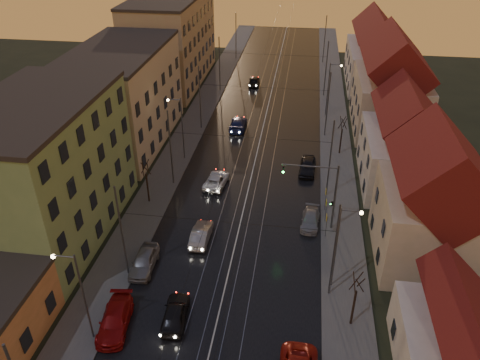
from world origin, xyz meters
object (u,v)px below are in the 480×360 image
at_px(parked_right_2, 307,166).
at_px(street_lamp_0, 78,289).
at_px(street_lamp_1, 341,241).
at_px(street_lamp_2, 180,123).
at_px(parked_left_3, 144,261).
at_px(driving_car_0, 175,313).
at_px(driving_car_1, 201,234).
at_px(parked_left_2, 115,320).
at_px(driving_car_3, 238,124).
at_px(parked_right_1, 310,220).
at_px(driving_car_2, 216,180).
at_px(street_lamp_3, 331,84).
at_px(driving_car_4, 254,81).
at_px(traffic_light_mast, 325,189).

bearing_deg(parked_right_2, street_lamp_0, -117.29).
height_order(street_lamp_1, street_lamp_2, same).
distance_m(street_lamp_1, parked_left_3, 17.02).
bearing_deg(street_lamp_1, driving_car_0, -156.05).
height_order(driving_car_1, parked_left_2, parked_left_2).
distance_m(street_lamp_0, parked_left_3, 9.08).
relative_size(driving_car_1, parked_left_3, 0.96).
xyz_separation_m(driving_car_0, driving_car_3, (-0.27, 35.09, 0.00)).
bearing_deg(parked_right_1, driving_car_2, 154.76).
relative_size(driving_car_0, parked_right_2, 0.96).
bearing_deg(driving_car_2, street_lamp_2, -39.07).
bearing_deg(street_lamp_3, parked_right_1, -94.50).
bearing_deg(street_lamp_3, driving_car_4, 136.86).
relative_size(street_lamp_3, parked_left_2, 1.56).
bearing_deg(street_lamp_3, street_lamp_1, -90.00).
bearing_deg(street_lamp_0, driving_car_0, 23.22).
bearing_deg(parked_left_3, driving_car_1, 45.99).
xyz_separation_m(street_lamp_3, traffic_light_mast, (-1.11, -28.00, -0.29)).
xyz_separation_m(street_lamp_2, driving_car_3, (5.64, 9.63, -4.13)).
bearing_deg(street_lamp_2, driving_car_2, -45.72).
height_order(driving_car_3, driving_car_4, driving_car_3).
bearing_deg(parked_left_3, parked_left_2, -92.47).
relative_size(street_lamp_2, driving_car_1, 1.79).
xyz_separation_m(driving_car_0, parked_left_3, (-4.23, 5.39, 0.04)).
relative_size(street_lamp_2, traffic_light_mast, 1.11).
relative_size(parked_left_3, parked_right_2, 1.00).
height_order(driving_car_2, parked_right_1, driving_car_2).
height_order(driving_car_0, parked_right_1, driving_car_0).
height_order(traffic_light_mast, driving_car_0, traffic_light_mast).
bearing_deg(driving_car_4, driving_car_0, 87.34).
bearing_deg(driving_car_0, driving_car_2, -93.53).
xyz_separation_m(traffic_light_mast, driving_car_4, (-11.25, 39.59, -3.85)).
xyz_separation_m(street_lamp_3, driving_car_1, (-12.40, -31.57, -4.15)).
height_order(street_lamp_3, parked_left_3, street_lamp_3).
relative_size(street_lamp_0, driving_car_1, 1.79).
height_order(driving_car_3, parked_left_3, parked_left_3).
height_order(driving_car_1, driving_car_4, driving_car_4).
xyz_separation_m(street_lamp_2, driving_car_4, (5.85, 27.59, -4.14)).
bearing_deg(street_lamp_2, traffic_light_mast, -35.07).
relative_size(street_lamp_2, parked_left_3, 1.72).
xyz_separation_m(street_lamp_1, parked_left_3, (-16.52, -0.07, -4.09)).
bearing_deg(parked_left_2, parked_right_1, 39.08).
bearing_deg(driving_car_3, driving_car_1, 89.17).
bearing_deg(street_lamp_3, parked_left_3, -114.61).
relative_size(traffic_light_mast, parked_left_3, 1.55).
bearing_deg(driving_car_2, parked_right_1, 157.02).
height_order(street_lamp_3, driving_car_3, street_lamp_3).
distance_m(street_lamp_1, parked_right_1, 9.68).
distance_m(driving_car_0, driving_car_3, 35.09).
bearing_deg(parked_left_2, traffic_light_mast, 36.27).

